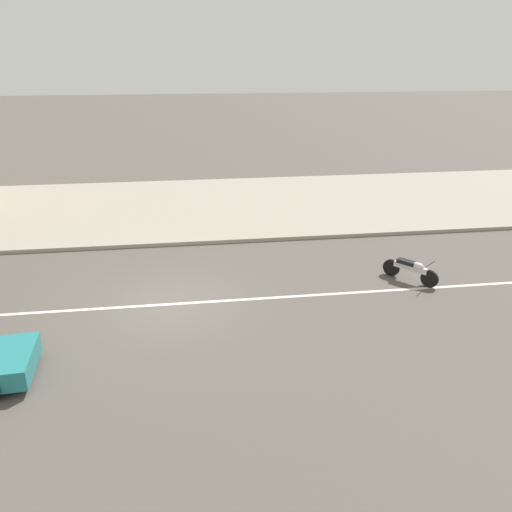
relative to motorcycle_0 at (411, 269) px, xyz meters
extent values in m
plane|color=#544F47|center=(-7.60, -0.56, -0.42)|extent=(160.00, 160.00, 0.00)
cube|color=silver|center=(-7.60, -0.56, -0.42)|extent=(50.40, 0.14, 0.01)
cube|color=#9E9384|center=(-7.60, 9.21, -0.35)|extent=(68.00, 10.00, 0.15)
cylinder|color=black|center=(-11.48, -2.88, -0.12)|extent=(0.61, 0.26, 0.60)
cylinder|color=black|center=(0.41, -0.49, -0.14)|extent=(0.44, 0.49, 0.56)
cylinder|color=black|center=(-0.44, 0.51, -0.14)|extent=(0.44, 0.49, 0.56)
cube|color=silver|center=(-0.01, 0.01, 0.06)|extent=(0.83, 0.94, 0.18)
cube|color=black|center=(-0.12, 0.14, 0.20)|extent=(0.57, 0.61, 0.12)
ellipsoid|color=silver|center=(0.14, -0.16, 0.18)|extent=(0.44, 0.46, 0.22)
cylinder|color=#232326|center=(0.39, -0.46, 0.36)|extent=(0.45, 0.39, 0.03)
camera|label=1|loc=(-6.91, -13.79, 6.44)|focal=35.00mm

